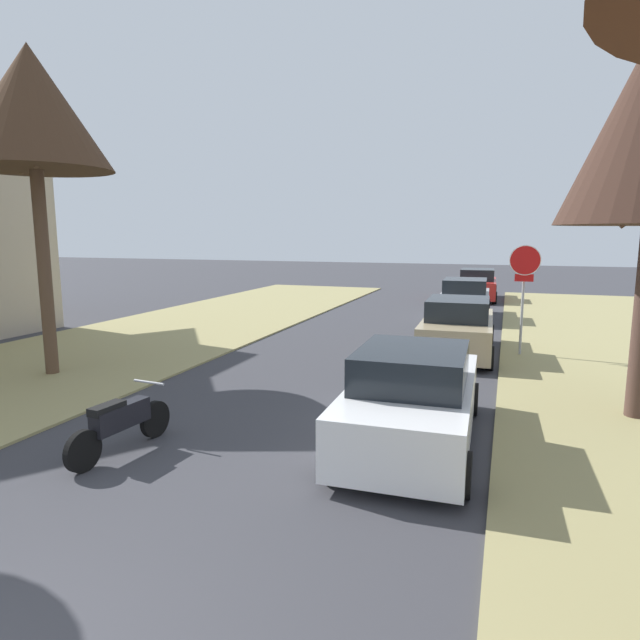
{
  "coord_description": "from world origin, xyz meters",
  "views": [
    {
      "loc": [
        3.68,
        -2.11,
        3.29
      ],
      "look_at": [
        0.14,
        8.0,
        1.58
      ],
      "focal_mm": 30.12,
      "sensor_mm": 36.0,
      "label": 1
    }
  ],
  "objects_px": {
    "parked_sedan_white": "(413,399)",
    "stop_sign_far": "(524,276)",
    "parked_sedan_tan": "(458,328)",
    "parked_sedan_silver": "(465,300)",
    "parked_motorcycle": "(120,423)",
    "parked_sedan_red": "(477,285)",
    "street_tree_left_mid_a": "(31,109)"
  },
  "relations": [
    {
      "from": "street_tree_left_mid_a",
      "to": "parked_sedan_red",
      "type": "distance_m",
      "value": 21.37
    },
    {
      "from": "parked_sedan_white",
      "to": "street_tree_left_mid_a",
      "type": "bearing_deg",
      "value": 171.02
    },
    {
      "from": "stop_sign_far",
      "to": "parked_motorcycle",
      "type": "xyz_separation_m",
      "value": [
        -5.84,
        -9.08,
        -1.71
      ]
    },
    {
      "from": "parked_sedan_white",
      "to": "parked_sedan_silver",
      "type": "bearing_deg",
      "value": 91.01
    },
    {
      "from": "parked_sedan_white",
      "to": "parked_sedan_tan",
      "type": "relative_size",
      "value": 1.0
    },
    {
      "from": "parked_sedan_red",
      "to": "parked_sedan_silver",
      "type": "bearing_deg",
      "value": -91.01
    },
    {
      "from": "stop_sign_far",
      "to": "parked_sedan_white",
      "type": "bearing_deg",
      "value": -103.57
    },
    {
      "from": "parked_sedan_silver",
      "to": "parked_sedan_white",
      "type": "bearing_deg",
      "value": -88.99
    },
    {
      "from": "stop_sign_far",
      "to": "parked_sedan_silver",
      "type": "relative_size",
      "value": 0.67
    },
    {
      "from": "parked_motorcycle",
      "to": "parked_sedan_red",
      "type": "bearing_deg",
      "value": 79.8
    },
    {
      "from": "street_tree_left_mid_a",
      "to": "parked_sedan_white",
      "type": "bearing_deg",
      "value": -8.98
    },
    {
      "from": "stop_sign_far",
      "to": "street_tree_left_mid_a",
      "type": "distance_m",
      "value": 12.61
    },
    {
      "from": "parked_motorcycle",
      "to": "stop_sign_far",
      "type": "bearing_deg",
      "value": 57.25
    },
    {
      "from": "stop_sign_far",
      "to": "parked_sedan_tan",
      "type": "height_order",
      "value": "stop_sign_far"
    },
    {
      "from": "street_tree_left_mid_a",
      "to": "parked_motorcycle",
      "type": "bearing_deg",
      "value": -34.9
    },
    {
      "from": "street_tree_left_mid_a",
      "to": "parked_sedan_tan",
      "type": "distance_m",
      "value": 11.68
    },
    {
      "from": "parked_sedan_white",
      "to": "stop_sign_far",
      "type": "bearing_deg",
      "value": 76.43
    },
    {
      "from": "parked_sedan_tan",
      "to": "parked_sedan_red",
      "type": "distance_m",
      "value": 13.33
    },
    {
      "from": "parked_sedan_white",
      "to": "parked_sedan_red",
      "type": "relative_size",
      "value": 1.0
    },
    {
      "from": "parked_sedan_silver",
      "to": "parked_sedan_red",
      "type": "relative_size",
      "value": 1.0
    },
    {
      "from": "stop_sign_far",
      "to": "parked_sedan_white",
      "type": "relative_size",
      "value": 0.67
    },
    {
      "from": "stop_sign_far",
      "to": "parked_sedan_silver",
      "type": "bearing_deg",
      "value": 107.1
    },
    {
      "from": "street_tree_left_mid_a",
      "to": "parked_sedan_silver",
      "type": "xyz_separation_m",
      "value": [
        8.53,
        12.25,
        -5.29
      ]
    },
    {
      "from": "parked_sedan_tan",
      "to": "stop_sign_far",
      "type": "bearing_deg",
      "value": 11.47
    },
    {
      "from": "stop_sign_far",
      "to": "street_tree_left_mid_a",
      "type": "xyz_separation_m",
      "value": [
        -10.51,
        -5.82,
        3.82
      ]
    },
    {
      "from": "parked_sedan_white",
      "to": "parked_sedan_tan",
      "type": "distance_m",
      "value": 6.87
    },
    {
      "from": "parked_motorcycle",
      "to": "parked_sedan_silver",
      "type": "bearing_deg",
      "value": 76.04
    },
    {
      "from": "stop_sign_far",
      "to": "parked_sedan_silver",
      "type": "distance_m",
      "value": 6.89
    },
    {
      "from": "parked_sedan_white",
      "to": "parked_motorcycle",
      "type": "relative_size",
      "value": 2.17
    },
    {
      "from": "parked_sedan_white",
      "to": "parked_sedan_red",
      "type": "height_order",
      "value": "same"
    },
    {
      "from": "parked_sedan_white",
      "to": "parked_sedan_tan",
      "type": "height_order",
      "value": "same"
    },
    {
      "from": "parked_sedan_tan",
      "to": "parked_sedan_silver",
      "type": "height_order",
      "value": "same"
    }
  ]
}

